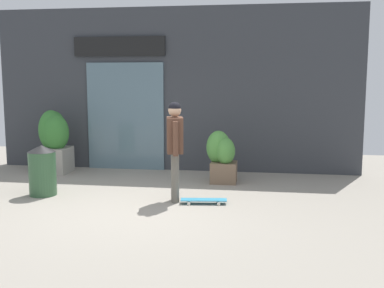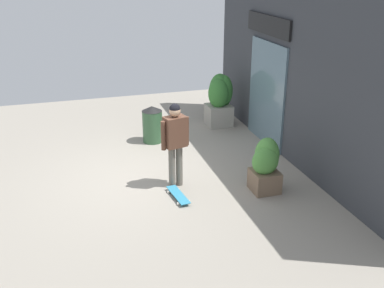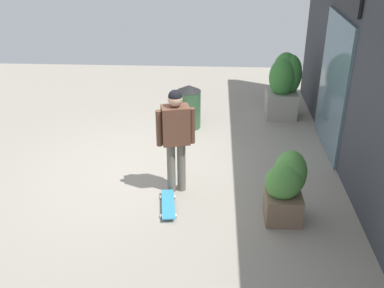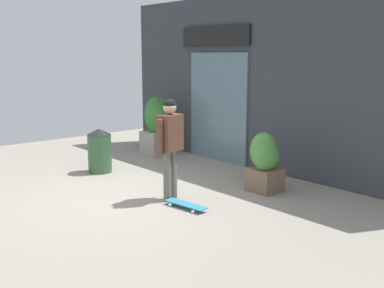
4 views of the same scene
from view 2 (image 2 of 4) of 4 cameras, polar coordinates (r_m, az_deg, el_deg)
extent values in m
plane|color=gray|center=(9.34, -5.75, -4.14)|extent=(12.00, 12.00, 0.00)
cube|color=#383A3F|center=(9.81, 13.17, 7.97)|extent=(8.19, 0.25, 3.62)
cube|color=slate|center=(10.84, 9.38, 6.30)|extent=(1.77, 0.06, 2.41)
cube|color=black|center=(10.62, 9.55, 14.58)|extent=(2.09, 0.05, 0.43)
cylinder|color=#666056|center=(8.81, -1.62, -2.70)|extent=(0.13, 0.13, 0.84)
cylinder|color=#666056|center=(8.74, -2.54, -2.92)|extent=(0.13, 0.13, 0.84)
cube|color=brown|center=(8.50, -2.14, 1.56)|extent=(0.35, 0.46, 0.59)
cylinder|color=brown|center=(8.62, -0.69, 1.65)|extent=(0.09, 0.09, 0.56)
cylinder|color=brown|center=(8.40, -3.63, 1.05)|extent=(0.09, 0.09, 0.56)
sphere|color=tan|center=(8.36, -2.18, 4.18)|extent=(0.22, 0.22, 0.22)
sphere|color=black|center=(8.35, -2.18, 4.43)|extent=(0.21, 0.21, 0.21)
cube|color=teal|center=(8.48, -1.75, -6.40)|extent=(0.78, 0.28, 0.02)
cylinder|color=silver|center=(8.34, -0.44, -7.25)|extent=(0.06, 0.04, 0.05)
cylinder|color=silver|center=(8.27, -1.77, -7.53)|extent=(0.06, 0.04, 0.05)
cylinder|color=silver|center=(8.74, -1.72, -5.79)|extent=(0.06, 0.04, 0.05)
cylinder|color=silver|center=(8.67, -2.99, -6.05)|extent=(0.06, 0.04, 0.05)
cube|color=brown|center=(8.79, 9.12, -4.60)|extent=(0.51, 0.50, 0.41)
ellipsoid|color=#4C8C3D|center=(8.56, 9.21, -2.15)|extent=(0.37, 0.52, 0.53)
ellipsoid|color=#4C8C3D|center=(8.71, 9.43, -1.31)|extent=(0.48, 0.46, 0.67)
cube|color=gray|center=(12.09, 3.37, 3.64)|extent=(0.59, 0.64, 0.56)
ellipsoid|color=#387A33|center=(12.01, 3.50, 6.78)|extent=(0.55, 0.56, 0.88)
ellipsoid|color=#387A33|center=(12.01, 3.99, 6.70)|extent=(0.50, 0.49, 0.85)
ellipsoid|color=#387A33|center=(11.87, 3.35, 6.39)|extent=(0.56, 0.53, 0.79)
cylinder|color=#335938|center=(10.97, -5.00, 2.22)|extent=(0.48, 0.48, 0.78)
cone|color=black|center=(10.83, -5.08, 4.46)|extent=(0.49, 0.49, 0.12)
camera|label=1|loc=(8.65, -56.30, -1.73)|focal=43.97mm
camera|label=3|loc=(2.95, 43.92, 12.93)|focal=43.16mm
camera|label=4|loc=(3.63, -62.74, -20.17)|focal=43.85mm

